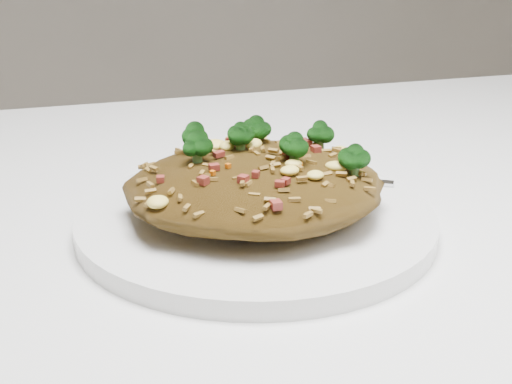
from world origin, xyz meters
TOP-DOWN VIEW (x-y plane):
  - dining_table at (0.00, 0.00)m, footprint 1.20×0.80m
  - plate at (0.06, -0.01)m, footprint 0.26×0.26m
  - fried_rice at (0.06, -0.01)m, footprint 0.19×0.17m
  - fork at (0.12, 0.04)m, footprint 0.15×0.10m

SIDE VIEW (x-z plane):
  - dining_table at x=0.00m, z-range 0.28..1.03m
  - plate at x=0.06m, z-range 0.75..0.76m
  - fork at x=0.12m, z-range 0.76..0.77m
  - fried_rice at x=0.06m, z-range 0.76..0.82m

